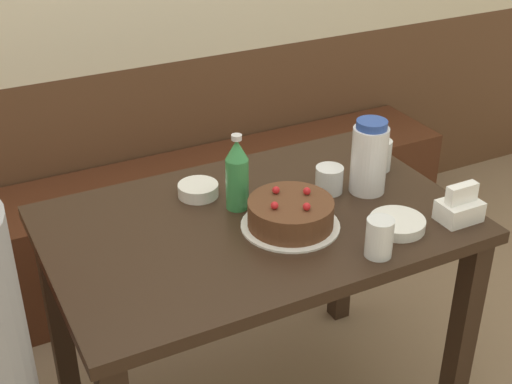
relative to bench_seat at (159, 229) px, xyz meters
The scene contains 11 objects.
bench_seat is the anchor object (origin of this frame).
dining_table 0.91m from the bench_seat, 90.00° to the right, with size 1.10×0.71×0.72m.
birthday_cake 1.05m from the bench_seat, 86.18° to the right, with size 0.26×0.26×0.09m.
water_pitcher 1.09m from the bench_seat, 67.34° to the right, with size 0.10×0.10×0.21m.
soju_bottle 0.96m from the bench_seat, 91.39° to the right, with size 0.06×0.06×0.22m.
napkin_holder 1.29m from the bench_seat, 66.42° to the right, with size 0.11×0.08×0.11m.
bowl_soup_white 0.83m from the bench_seat, 97.75° to the right, with size 0.11×0.11×0.04m.
bowl_rice_small 1.20m from the bench_seat, 73.86° to the right, with size 0.14×0.14×0.03m.
glass_water_tall 1.26m from the bench_seat, 80.60° to the right, with size 0.07×0.07×0.10m.
glass_tumbler_short 0.99m from the bench_seat, 72.42° to the right, with size 0.08×0.08×0.08m.
glass_shot_small 1.03m from the bench_seat, 58.21° to the right, with size 0.07×0.07×0.09m.
Camera 1 is at (-0.74, -1.44, 1.70)m, focal length 50.00 mm.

